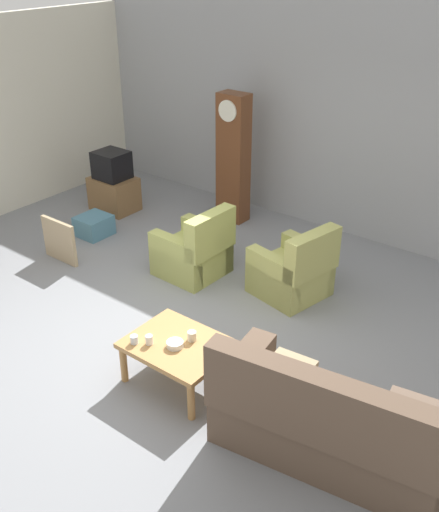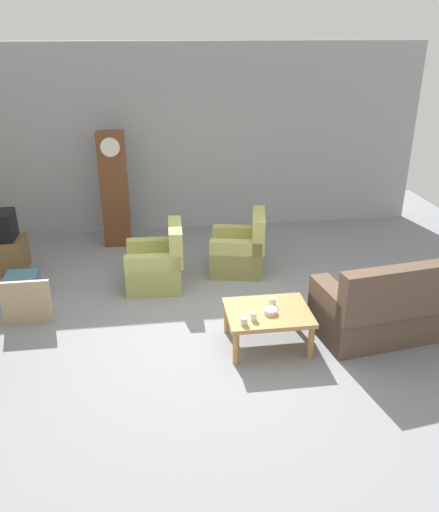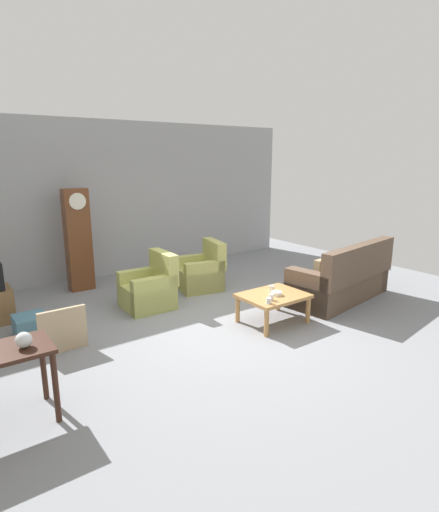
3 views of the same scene
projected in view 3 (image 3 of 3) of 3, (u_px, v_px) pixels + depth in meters
The scene contains 14 objects.
ground_plane at pixel (223, 322), 6.26m from camera, with size 10.40×10.40×0.00m, color gray.
garage_door_wall at pixel (123, 199), 8.72m from camera, with size 8.40×0.16×3.20m, color #9EA0A5.
couch_floral at pixel (342, 280), 7.18m from camera, with size 2.20×1.17×1.04m.
armchair_olive_near at pixel (150, 290), 6.83m from camera, with size 0.82×0.79×0.92m.
armchair_olive_far at pixel (201, 273), 7.80m from camera, with size 0.93×0.90×0.92m.
coffee_table_wood at pixel (273, 298), 6.17m from camera, with size 0.96×0.76×0.45m.
grandfather_clock at pixel (78, 240), 7.62m from camera, with size 0.44×0.30×1.91m.
framed_picture_leaning at pixel (63, 330), 5.26m from camera, with size 0.60×0.05×0.58m, color tan.
storage_box_blue at pixel (31, 325), 5.78m from camera, with size 0.43×0.45×0.29m, color teal.
glass_dome_cloche at pixel (24, 340), 3.74m from camera, with size 0.15×0.15×0.15m, color silver.
cup_white_porcelain at pixel (271, 297), 5.89m from camera, with size 0.07×0.07×0.09m, color white.
cup_blue_rimmed at pixel (269, 301), 5.76m from camera, with size 0.07×0.07×0.08m, color silver.
cup_cream_tall at pixel (271, 288), 6.28m from camera, with size 0.09×0.09×0.09m, color beige.
bowl_white_stacked at pixel (277, 293), 6.11m from camera, with size 0.16×0.16×0.06m, color white.
Camera 3 is at (-3.48, -4.70, 2.45)m, focal length 28.71 mm.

